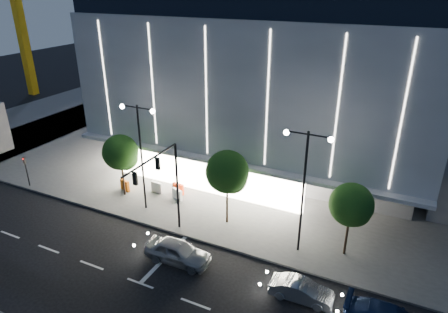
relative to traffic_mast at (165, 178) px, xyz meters
name	(u,v)px	position (x,y,z in m)	size (l,w,h in m)	color
ground	(130,261)	(-1.00, -3.34, -5.03)	(160.00, 160.00, 0.00)	black
sidewalk_museum	(300,149)	(4.00, 20.66, -4.95)	(70.00, 40.00, 0.15)	#474747
museum	(283,68)	(1.98, 18.97, 4.25)	(30.00, 25.80, 18.00)	#4C4C51
traffic_mast	(165,178)	(0.00, 0.00, 0.00)	(0.33, 5.89, 7.07)	black
street_lamp_west	(140,143)	(-4.00, 2.66, 0.93)	(3.16, 0.36, 9.00)	black
street_lamp_east	(305,176)	(9.00, 2.66, 0.93)	(3.16, 0.36, 9.00)	black
ped_signal_far	(26,168)	(-16.00, 1.16, -3.14)	(0.22, 0.24, 3.00)	black
tree_left	(121,154)	(-6.97, 3.68, -0.99)	(3.02, 3.02, 5.72)	black
tree_mid	(228,174)	(3.03, 3.68, -0.69)	(3.25, 3.25, 6.15)	black
tree_right	(351,207)	(12.03, 3.68, -1.14)	(2.91, 2.91, 5.51)	black
car_lead	(178,252)	(2.00, -1.94, -4.24)	(1.86, 4.62, 1.57)	#919498
car_second	(302,291)	(10.47, -1.71, -4.40)	(1.33, 3.81, 1.25)	#93959A
barrier_a	(125,185)	(-7.48, 4.31, -4.38)	(1.10, 0.25, 1.00)	#D3560B
barrier_b	(157,187)	(-4.67, 5.23, -4.38)	(1.10, 0.25, 1.00)	silver
barrier_c	(178,189)	(-2.82, 5.83, -4.38)	(1.10, 0.25, 1.00)	#FF3A0E
barrier_d	(177,195)	(-2.34, 4.91, -4.38)	(1.10, 0.25, 1.00)	white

